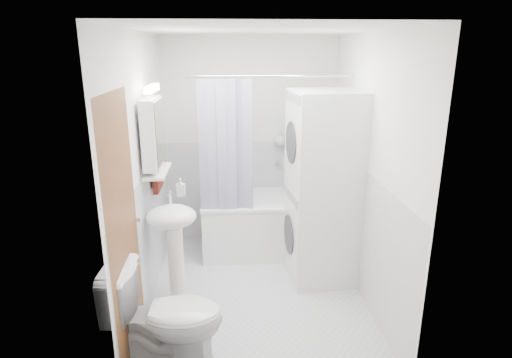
{
  "coord_description": "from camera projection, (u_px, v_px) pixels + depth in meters",
  "views": [
    {
      "loc": [
        -0.24,
        -3.64,
        2.26
      ],
      "look_at": [
        -0.0,
        0.15,
        1.09
      ],
      "focal_mm": 30.0,
      "sensor_mm": 36.0,
      "label": 1
    }
  ],
  "objects": [
    {
      "name": "floor",
      "position": [
        257.0,
        291.0,
        4.15
      ],
      "size": [
        2.6,
        2.6,
        0.0
      ],
      "primitive_type": "plane",
      "color": "silver",
      "rests_on": "ground"
    },
    {
      "name": "room_walls",
      "position": [
        257.0,
        141.0,
        3.71
      ],
      "size": [
        2.6,
        2.6,
        2.6
      ],
      "color": "white",
      "rests_on": "ground"
    },
    {
      "name": "wainscot",
      "position": [
        255.0,
        222.0,
        4.25
      ],
      "size": [
        1.98,
        2.58,
        2.58
      ],
      "color": "white",
      "rests_on": "ground"
    },
    {
      "name": "door",
      "position": [
        138.0,
        220.0,
        3.27
      ],
      "size": [
        0.05,
        2.0,
        2.0
      ],
      "color": "brown",
      "rests_on": "ground"
    },
    {
      "name": "bathtub",
      "position": [
        276.0,
        220.0,
        4.94
      ],
      "size": [
        1.68,
        0.8,
        0.64
      ],
      "color": "white",
      "rests_on": "ground"
    },
    {
      "name": "tub_spout",
      "position": [
        290.0,
        162.0,
        5.09
      ],
      "size": [
        0.04,
        0.12,
        0.04
      ],
      "primitive_type": "cylinder",
      "rotation": [
        1.57,
        0.0,
        0.0
      ],
      "color": "silver",
      "rests_on": "room_walls"
    },
    {
      "name": "curtain_rod",
      "position": [
        282.0,
        76.0,
        4.14
      ],
      "size": [
        1.86,
        0.02,
        0.02
      ],
      "primitive_type": "cylinder",
      "rotation": [
        0.0,
        1.57,
        0.0
      ],
      "color": "silver",
      "rests_on": "room_walls"
    },
    {
      "name": "shower_curtain",
      "position": [
        226.0,
        152.0,
        4.32
      ],
      "size": [
        0.55,
        0.02,
        1.45
      ],
      "color": "#151549",
      "rests_on": "curtain_rod"
    },
    {
      "name": "sink",
      "position": [
        173.0,
        232.0,
        3.77
      ],
      "size": [
        0.44,
        0.37,
        1.04
      ],
      "color": "white",
      "rests_on": "ground"
    },
    {
      "name": "medicine_cabinet",
      "position": [
        153.0,
        131.0,
        3.73
      ],
      "size": [
        0.13,
        0.5,
        0.71
      ],
      "color": "white",
      "rests_on": "room_walls"
    },
    {
      "name": "shelf",
      "position": [
        158.0,
        171.0,
        3.84
      ],
      "size": [
        0.18,
        0.54,
        0.02
      ],
      "primitive_type": "cube",
      "color": "silver",
      "rests_on": "room_walls"
    },
    {
      "name": "shower_caddy",
      "position": [
        295.0,
        147.0,
        5.03
      ],
      "size": [
        0.22,
        0.06,
        0.02
      ],
      "primitive_type": "cube",
      "color": "silver",
      "rests_on": "room_walls"
    },
    {
      "name": "towel",
      "position": [
        156.0,
        145.0,
        4.05
      ],
      "size": [
        0.07,
        0.36,
        0.87
      ],
      "color": "#5A1F14",
      "rests_on": "room_walls"
    },
    {
      "name": "washer_dryer",
      "position": [
        324.0,
        188.0,
        4.19
      ],
      "size": [
        0.72,
        0.72,
        1.89
      ],
      "rotation": [
        0.0,
        0.0,
        0.08
      ],
      "color": "white",
      "rests_on": "ground"
    },
    {
      "name": "toilet",
      "position": [
        166.0,
        318.0,
        3.07
      ],
      "size": [
        0.85,
        0.5,
        0.81
      ],
      "primitive_type": "imported",
      "rotation": [
        0.0,
        0.0,
        1.52
      ],
      "color": "white",
      "rests_on": "ground"
    },
    {
      "name": "soap_pump",
      "position": [
        181.0,
        192.0,
        4.07
      ],
      "size": [
        0.08,
        0.17,
        0.08
      ],
      "primitive_type": "imported",
      "color": "gray",
      "rests_on": "sink"
    },
    {
      "name": "shelf_bottle",
      "position": [
        155.0,
        171.0,
        3.68
      ],
      "size": [
        0.07,
        0.18,
        0.07
      ],
      "primitive_type": "imported",
      "color": "gray",
      "rests_on": "shelf"
    },
    {
      "name": "shelf_cup",
      "position": [
        159.0,
        161.0,
        3.93
      ],
      "size": [
        0.1,
        0.09,
        0.1
      ],
      "primitive_type": "imported",
      "color": "gray",
      "rests_on": "shelf"
    },
    {
      "name": "shampoo_a",
      "position": [
        280.0,
        140.0,
        4.99
      ],
      "size": [
        0.13,
        0.17,
        0.13
      ],
      "primitive_type": "imported",
      "color": "gray",
      "rests_on": "shower_caddy"
    },
    {
      "name": "shampoo_b",
      "position": [
        290.0,
        142.0,
        5.01
      ],
      "size": [
        0.08,
        0.21,
        0.08
      ],
      "primitive_type": "imported",
      "color": "#2B38AC",
      "rests_on": "shower_caddy"
    }
  ]
}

